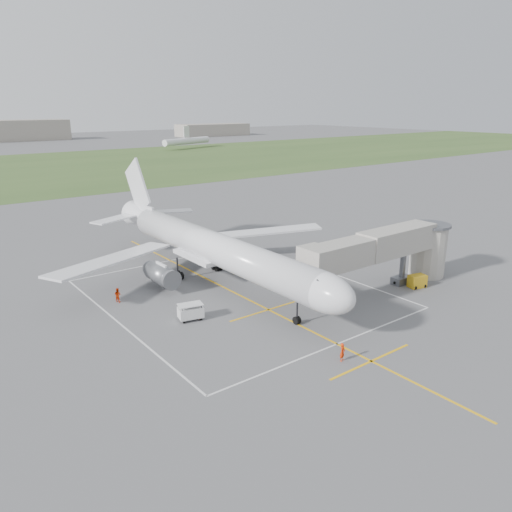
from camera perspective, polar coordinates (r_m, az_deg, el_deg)
ground at (r=60.99m, az=-4.47°, el=-3.21°), size 700.00×700.00×0.00m
apron_markings at (r=56.50m, az=-1.23°, el=-4.83°), size 28.20×60.00×0.01m
airliner at (r=60.23m, az=-4.95°, el=0.91°), size 38.93×46.75×13.52m
jet_bridge at (r=60.36m, az=15.32°, el=0.74°), size 23.40×5.00×7.20m
gpu_unit at (r=62.60m, az=17.94°, el=-2.76°), size 2.26×1.82×1.50m
baggage_cart at (r=51.15m, az=-7.48°, el=-6.34°), size 2.72×2.00×1.70m
ramp_worker_nose at (r=43.76m, az=9.85°, el=-10.76°), size 0.68×0.56×1.62m
ramp_worker_wing at (r=57.27m, az=-15.53°, el=-4.31°), size 0.91×0.98×1.62m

